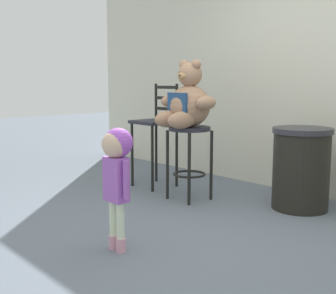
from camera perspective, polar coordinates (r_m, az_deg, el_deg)
ground_plane at (r=3.62m, az=4.14°, el=-11.21°), size 24.00×24.00×0.00m
building_wall at (r=5.01m, az=20.42°, el=13.92°), size 7.75×0.30×3.47m
bar_stool_with_teddy at (r=4.54m, az=2.77°, el=0.02°), size 0.43×0.43×0.76m
teddy_bear at (r=4.47m, az=2.50°, el=5.68°), size 0.65×0.59×0.67m
child_walking at (r=3.15m, az=-6.60°, el=-1.98°), size 0.28×0.23×0.89m
trash_bin at (r=4.41m, az=16.72°, el=-2.64°), size 0.56×0.56×0.78m
bar_chair_empty at (r=5.11m, az=-1.53°, el=2.55°), size 0.43×0.43×1.18m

